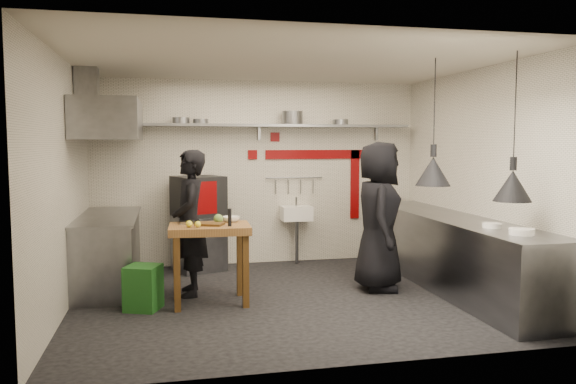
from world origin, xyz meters
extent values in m
plane|color=black|center=(0.00, 0.00, 0.00)|extent=(5.00, 5.00, 0.00)
plane|color=beige|center=(0.00, 0.00, 2.80)|extent=(5.00, 5.00, 0.00)
cube|color=silver|center=(0.00, 2.10, 1.40)|extent=(5.00, 0.04, 2.80)
cube|color=silver|center=(0.00, -2.10, 1.40)|extent=(5.00, 0.04, 2.80)
cube|color=silver|center=(-2.50, 0.00, 1.40)|extent=(0.04, 4.20, 2.80)
cube|color=silver|center=(2.50, 0.00, 1.40)|extent=(0.04, 4.20, 2.80)
cube|color=#760405|center=(0.95, 2.08, 1.68)|extent=(1.70, 0.02, 0.14)
cube|color=#760405|center=(1.55, 2.08, 1.20)|extent=(0.14, 0.02, 1.10)
cube|color=#760405|center=(0.25, 2.08, 1.95)|extent=(0.14, 0.02, 0.14)
cube|color=#760405|center=(-0.10, 2.08, 1.68)|extent=(0.14, 0.02, 0.14)
cube|color=slate|center=(0.00, 1.92, 2.12)|extent=(4.60, 0.34, 0.04)
cube|color=slate|center=(-1.90, 2.07, 2.02)|extent=(0.04, 0.06, 0.24)
cube|color=slate|center=(0.00, 2.07, 2.02)|extent=(0.04, 0.06, 0.24)
cube|color=slate|center=(1.90, 2.07, 2.02)|extent=(0.04, 0.06, 0.24)
cylinder|color=slate|center=(-1.18, 1.92, 2.19)|extent=(0.30, 0.30, 0.09)
cylinder|color=slate|center=(-0.89, 1.92, 2.18)|extent=(0.24, 0.24, 0.07)
cylinder|color=slate|center=(0.49, 1.92, 2.24)|extent=(0.32, 0.32, 0.20)
cylinder|color=slate|center=(1.25, 1.92, 2.18)|extent=(0.31, 0.31, 0.08)
cube|color=slate|center=(-0.95, 1.75, 0.40)|extent=(0.82, 0.78, 0.80)
cube|color=black|center=(-0.95, 1.76, 1.09)|extent=(0.82, 0.80, 0.58)
cube|color=#760405|center=(-0.93, 1.46, 1.09)|extent=(0.46, 0.20, 0.46)
cube|color=black|center=(-0.93, 1.49, 1.09)|extent=(0.36, 0.15, 0.34)
cube|color=white|center=(0.55, 1.92, 0.78)|extent=(0.46, 0.34, 0.22)
cylinder|color=slate|center=(0.55, 1.92, 0.96)|extent=(0.03, 0.03, 0.14)
cylinder|color=slate|center=(0.55, 1.88, 0.34)|extent=(0.06, 0.06, 0.66)
cylinder|color=slate|center=(0.55, 2.06, 1.32)|extent=(0.90, 0.02, 0.02)
cube|color=slate|center=(2.15, 0.00, 0.45)|extent=(0.70, 3.80, 0.90)
cube|color=slate|center=(2.15, 0.00, 0.92)|extent=(0.76, 3.90, 0.03)
cylinder|color=white|center=(2.12, -1.44, 0.96)|extent=(0.29, 0.29, 0.07)
cylinder|color=white|center=(2.10, -0.93, 0.96)|extent=(0.21, 0.21, 0.05)
cube|color=slate|center=(-2.15, 1.05, 0.45)|extent=(0.70, 1.90, 0.90)
cube|color=slate|center=(-2.15, 1.05, 0.92)|extent=(0.76, 2.00, 0.03)
cube|color=slate|center=(-2.10, 1.05, 2.15)|extent=(0.78, 1.60, 0.50)
cube|color=slate|center=(-2.35, 1.05, 2.55)|extent=(0.28, 0.28, 0.50)
cube|color=#195219|center=(-1.67, -0.09, 0.25)|extent=(0.45, 0.45, 0.50)
cube|color=#503314|center=(-0.92, -0.01, 0.93)|extent=(0.36, 0.32, 0.02)
cylinder|color=black|center=(-0.71, -0.14, 1.02)|extent=(0.05, 0.05, 0.20)
sphere|color=yellow|center=(-1.16, -0.14, 0.96)|extent=(0.08, 0.08, 0.07)
sphere|color=yellow|center=(-1.06, -0.16, 0.96)|extent=(0.09, 0.09, 0.07)
sphere|color=olive|center=(-0.81, 0.14, 0.97)|extent=(0.14, 0.14, 0.11)
cube|color=slate|center=(-1.18, 0.16, 0.94)|extent=(0.21, 0.16, 0.03)
imported|color=white|center=(-0.65, 0.21, 0.95)|extent=(0.25, 0.25, 0.06)
imported|color=black|center=(-1.13, 0.44, 0.89)|extent=(0.43, 0.65, 1.78)
imported|color=black|center=(1.21, 0.19, 0.94)|extent=(0.84, 1.05, 1.88)
camera|label=1|loc=(-1.40, -6.43, 1.86)|focal=35.00mm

